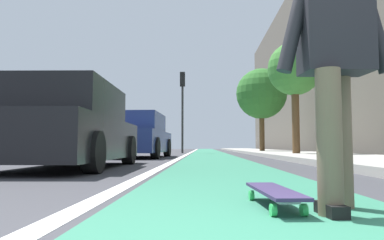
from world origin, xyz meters
TOP-DOWN VIEW (x-y plane):
  - ground_plane at (10.00, 0.00)m, footprint 80.00×80.00m
  - bike_lane_paint at (24.00, 0.00)m, footprint 56.00×1.85m
  - lane_stripe_white at (20.00, 1.07)m, footprint 52.00×0.16m
  - sidewalk_curb at (18.00, -3.41)m, footprint 52.00×3.20m
  - building_facade at (22.00, -6.37)m, footprint 40.00×1.20m
  - skateboard at (1.54, -0.14)m, footprint 0.85×0.26m
  - skater_person at (1.39, -0.48)m, footprint 0.47×0.72m
  - parked_car_near at (5.57, 2.69)m, footprint 4.34×1.92m
  - parked_car_mid at (11.55, 2.59)m, footprint 4.49×2.10m
  - traffic_light at (19.53, 1.47)m, footprint 0.33×0.28m
  - street_tree_mid at (12.39, -3.01)m, footprint 1.94×1.94m
  - street_tree_far at (19.98, -3.01)m, footprint 2.87×2.87m

SIDE VIEW (x-z plane):
  - ground_plane at x=10.00m, z-range 0.00..0.00m
  - bike_lane_paint at x=24.00m, z-range 0.00..0.00m
  - lane_stripe_white at x=20.00m, z-range 0.00..0.01m
  - sidewalk_curb at x=18.00m, z-range 0.00..0.13m
  - skateboard at x=1.54m, z-range 0.04..0.15m
  - parked_car_near at x=5.57m, z-range -0.04..1.42m
  - parked_car_mid at x=11.55m, z-range -0.03..1.46m
  - skater_person at x=1.39m, z-range 0.12..1.76m
  - traffic_light at x=19.53m, z-range 0.85..5.39m
  - street_tree_mid at x=12.39m, z-range 1.06..5.22m
  - street_tree_far at x=19.98m, z-range 0.95..5.75m
  - building_facade at x=22.00m, z-range 0.00..11.27m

